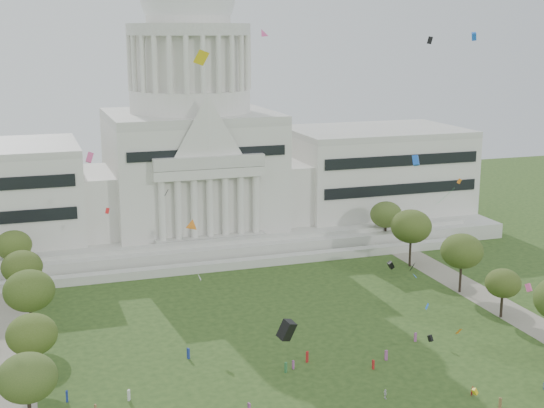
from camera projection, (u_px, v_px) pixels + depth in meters
name	position (u px, v px, depth m)	size (l,w,h in m)	color
capitol	(192.00, 157.00, 204.68)	(160.00, 64.50, 91.30)	beige
path_left	(10.00, 396.00, 117.51)	(8.00, 160.00, 0.04)	gray
path_right	(530.00, 323.00, 147.12)	(8.00, 160.00, 0.04)	gray
row_tree_l_2	(27.00, 378.00, 104.80)	(8.42, 8.42, 11.97)	black
row_tree_l_3	(32.00, 335.00, 120.52)	(8.12, 8.12, 11.55)	black
row_tree_r_3	(503.00, 283.00, 148.59)	(7.01, 7.01, 9.98)	black
row_tree_l_4	(29.00, 291.00, 137.37)	(9.29, 9.29, 13.21)	black
row_tree_r_4	(462.00, 251.00, 162.60)	(9.19, 9.19, 13.06)	black
row_tree_l_5	(22.00, 267.00, 154.43)	(8.33, 8.33, 11.85)	black
row_tree_r_5	(411.00, 226.00, 180.70)	(9.82, 9.82, 13.96)	black
row_tree_l_6	(13.00, 245.00, 170.72)	(8.19, 8.19, 11.64)	black
row_tree_r_6	(386.00, 215.00, 198.37)	(8.42, 8.42, 11.97)	black
person_2	(473.00, 391.00, 117.68)	(0.73, 0.45, 1.51)	#B21E1E
person_10	(385.00, 394.00, 116.63)	(0.93, 0.51, 1.59)	silver
distant_crowd	(246.00, 402.00, 113.79)	(63.64, 40.34, 1.94)	#33723F
kite_swarm	(373.00, 230.00, 107.98)	(82.49, 95.96, 60.16)	orange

